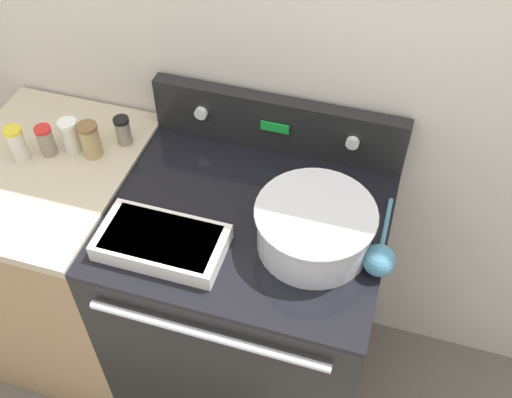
# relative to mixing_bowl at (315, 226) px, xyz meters

# --- Properties ---
(kitchen_wall) EXTENTS (8.00, 0.05, 2.50)m
(kitchen_wall) POSITION_rel_mixing_bowl_xyz_m (-0.20, 0.42, 0.25)
(kitchen_wall) COLOR beige
(kitchen_wall) RESTS_ON ground_plane
(stove_range) EXTENTS (0.80, 0.71, 0.93)m
(stove_range) POSITION_rel_mixing_bowl_xyz_m (-0.20, 0.05, -0.54)
(stove_range) COLOR black
(stove_range) RESTS_ON ground_plane
(control_panel) EXTENTS (0.80, 0.07, 0.19)m
(control_panel) POSITION_rel_mixing_bowl_xyz_m (-0.20, 0.36, 0.01)
(control_panel) COLOR black
(control_panel) RESTS_ON stove_range
(side_counter) EXTENTS (0.55, 0.68, 0.94)m
(side_counter) POSITION_rel_mixing_bowl_xyz_m (-0.88, 0.05, -0.54)
(side_counter) COLOR tan
(side_counter) RESTS_ON ground_plane
(mixing_bowl) EXTENTS (0.33, 0.33, 0.14)m
(mixing_bowl) POSITION_rel_mixing_bowl_xyz_m (0.00, 0.00, 0.00)
(mixing_bowl) COLOR silver
(mixing_bowl) RESTS_ON stove_range
(casserole_dish) EXTENTS (0.35, 0.19, 0.05)m
(casserole_dish) POSITION_rel_mixing_bowl_xyz_m (-0.39, -0.13, -0.05)
(casserole_dish) COLOR silver
(casserole_dish) RESTS_ON stove_range
(ladle) EXTENTS (0.09, 0.31, 0.09)m
(ladle) POSITION_rel_mixing_bowl_xyz_m (0.18, -0.03, -0.04)
(ladle) COLOR teal
(ladle) RESTS_ON stove_range
(spice_jar_black_cap) EXTENTS (0.05, 0.05, 0.10)m
(spice_jar_black_cap) POSITION_rel_mixing_bowl_xyz_m (-0.67, 0.22, -0.02)
(spice_jar_black_cap) COLOR gray
(spice_jar_black_cap) RESTS_ON side_counter
(spice_jar_brown_cap) EXTENTS (0.06, 0.06, 0.12)m
(spice_jar_brown_cap) POSITION_rel_mixing_bowl_xyz_m (-0.74, 0.14, -0.01)
(spice_jar_brown_cap) COLOR tan
(spice_jar_brown_cap) RESTS_ON side_counter
(spice_jar_white_cap) EXTENTS (0.06, 0.06, 0.11)m
(spice_jar_white_cap) POSITION_rel_mixing_bowl_xyz_m (-0.81, 0.15, -0.01)
(spice_jar_white_cap) COLOR beige
(spice_jar_white_cap) RESTS_ON side_counter
(spice_jar_red_cap) EXTENTS (0.05, 0.05, 0.10)m
(spice_jar_red_cap) POSITION_rel_mixing_bowl_xyz_m (-0.88, 0.11, -0.01)
(spice_jar_red_cap) COLOR gray
(spice_jar_red_cap) RESTS_ON side_counter
(spice_jar_yellow_cap) EXTENTS (0.05, 0.05, 0.12)m
(spice_jar_yellow_cap) POSITION_rel_mixing_bowl_xyz_m (-0.94, 0.06, -0.01)
(spice_jar_yellow_cap) COLOR beige
(spice_jar_yellow_cap) RESTS_ON side_counter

